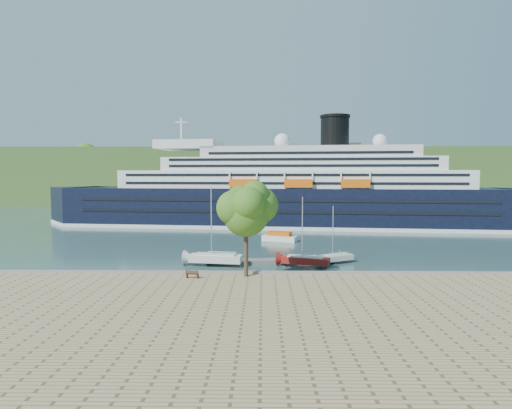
{
  "coord_description": "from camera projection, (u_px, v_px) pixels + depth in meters",
  "views": [
    {
      "loc": [
        -1.39,
        -50.48,
        12.79
      ],
      "look_at": [
        -2.63,
        30.0,
        7.16
      ],
      "focal_mm": 30.0,
      "sensor_mm": 36.0,
      "label": 1
    }
  ],
  "objects": [
    {
      "name": "ground",
      "position": [
        274.0,
        281.0,
        51.23
      ],
      "size": [
        400.0,
        400.0,
        0.0
      ],
      "primitive_type": "plane",
      "color": "#294948",
      "rests_on": "ground"
    },
    {
      "name": "far_hillside",
      "position": [
        266.0,
        176.0,
        195.02
      ],
      "size": [
        400.0,
        50.0,
        24.0
      ],
      "primitive_type": "cube",
      "color": "#395A24",
      "rests_on": "ground"
    },
    {
      "name": "quay_coping",
      "position": [
        274.0,
        272.0,
        50.95
      ],
      "size": [
        220.0,
        0.5,
        0.3
      ],
      "primitive_type": "cube",
      "color": "slate",
      "rests_on": "promenade"
    },
    {
      "name": "cruise_ship",
      "position": [
        282.0,
        171.0,
        105.48
      ],
      "size": [
        122.23,
        30.63,
        27.18
      ],
      "primitive_type": null,
      "rotation": [
        0.0,
        0.0,
        -0.11
      ],
      "color": "black",
      "rests_on": "ground"
    },
    {
      "name": "park_bench",
      "position": [
        192.0,
        274.0,
        48.78
      ],
      "size": [
        1.62,
        0.85,
        0.99
      ],
      "primitive_type": null,
      "rotation": [
        0.0,
        0.0,
        -0.14
      ],
      "color": "#472414",
      "rests_on": "promenade"
    },
    {
      "name": "promenade_tree",
      "position": [
        246.0,
        225.0,
        49.29
      ],
      "size": [
        7.22,
        7.22,
        11.96
      ],
      "primitive_type": null,
      "color": "#336B1C",
      "rests_on": "promenade"
    },
    {
      "name": "floating_pontoon",
      "position": [
        270.0,
        261.0,
        62.55
      ],
      "size": [
        18.6,
        3.54,
        0.41
      ],
      "primitive_type": null,
      "rotation": [
        0.0,
        0.0,
        0.07
      ],
      "color": "#68635C",
      "rests_on": "ground"
    },
    {
      "name": "sailboat_white_near",
      "position": [
        215.0,
        229.0,
        59.47
      ],
      "size": [
        8.42,
        3.43,
        10.56
      ],
      "primitive_type": null,
      "rotation": [
        0.0,
        0.0,
        -0.15
      ],
      "color": "silver",
      "rests_on": "ground"
    },
    {
      "name": "sailboat_red",
      "position": [
        306.0,
        234.0,
        58.78
      ],
      "size": [
        7.49,
        4.17,
        9.33
      ],
      "primitive_type": null,
      "rotation": [
        0.0,
        0.0,
        -0.32
      ],
      "color": "maroon",
      "rests_on": "ground"
    },
    {
      "name": "sailboat_white_far",
      "position": [
        335.0,
        236.0,
        61.4
      ],
      "size": [
        6.25,
        4.31,
        7.94
      ],
      "primitive_type": null,
      "rotation": [
        0.0,
        0.0,
        0.47
      ],
      "color": "silver",
      "rests_on": "ground"
    },
    {
      "name": "tender_launch",
      "position": [
        280.0,
        236.0,
        82.34
      ],
      "size": [
        7.09,
        4.62,
        1.86
      ],
      "primitive_type": null,
      "rotation": [
        0.0,
        0.0,
        -0.38
      ],
      "color": "#E15B0D",
      "rests_on": "ground"
    }
  ]
}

